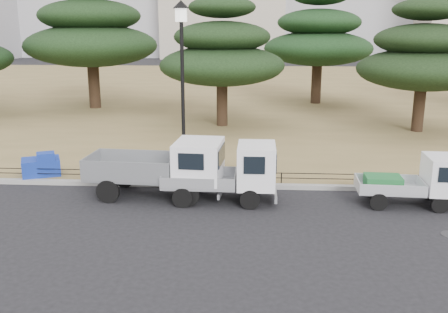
# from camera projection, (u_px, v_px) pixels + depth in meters

# --- Properties ---
(ground) EXTENTS (220.00, 220.00, 0.00)m
(ground) POSITION_uv_depth(u_px,v_px,m) (220.00, 214.00, 15.27)
(ground) COLOR black
(lawn) EXTENTS (120.00, 56.00, 0.15)m
(lawn) POSITION_uv_depth(u_px,v_px,m) (244.00, 90.00, 44.81)
(lawn) COLOR olive
(lawn) RESTS_ON ground
(curb) EXTENTS (120.00, 0.25, 0.16)m
(curb) POSITION_uv_depth(u_px,v_px,m) (225.00, 185.00, 17.76)
(curb) COLOR gray
(curb) RESTS_ON ground
(truck_large) EXTENTS (4.60, 2.09, 1.96)m
(truck_large) POSITION_uv_depth(u_px,v_px,m) (163.00, 166.00, 16.55)
(truck_large) COLOR black
(truck_large) RESTS_ON ground
(truck_kei_front) EXTENTS (3.64, 1.61, 1.92)m
(truck_kei_front) POSITION_uv_depth(u_px,v_px,m) (229.00, 173.00, 16.17)
(truck_kei_front) COLOR black
(truck_kei_front) RESTS_ON ground
(truck_kei_rear) EXTENTS (3.19, 1.49, 1.64)m
(truck_kei_rear) POSITION_uv_depth(u_px,v_px,m) (416.00, 181.00, 15.81)
(truck_kei_rear) COLOR black
(truck_kei_rear) RESTS_ON ground
(street_lamp) EXTENTS (0.56, 0.56, 6.27)m
(street_lamp) POSITION_uv_depth(u_px,v_px,m) (182.00, 62.00, 17.06)
(street_lamp) COLOR black
(street_lamp) RESTS_ON lawn
(pipe_fence) EXTENTS (38.00, 0.04, 0.40)m
(pipe_fence) POSITION_uv_depth(u_px,v_px,m) (225.00, 175.00, 17.82)
(pipe_fence) COLOR black
(pipe_fence) RESTS_ON lawn
(tarp_pile) EXTENTS (1.64, 1.46, 0.90)m
(tarp_pile) POSITION_uv_depth(u_px,v_px,m) (42.00, 166.00, 18.69)
(tarp_pile) COLOR #1431A1
(tarp_pile) RESTS_ON lawn
(pine_west_near) EXTENTS (8.81, 8.81, 8.81)m
(pine_west_near) POSITION_uv_depth(u_px,v_px,m) (91.00, 32.00, 33.28)
(pine_west_near) COLOR black
(pine_west_near) RESTS_ON lawn
(pine_center_left) EXTENTS (6.91, 6.91, 7.02)m
(pine_center_left) POSITION_uv_depth(u_px,v_px,m) (222.00, 53.00, 27.28)
(pine_center_left) COLOR black
(pine_center_left) RESTS_ON lawn
(pine_center_right) EXTENTS (7.72, 7.72, 8.19)m
(pine_center_right) POSITION_uv_depth(u_px,v_px,m) (318.00, 37.00, 35.49)
(pine_center_right) COLOR black
(pine_center_right) RESTS_ON lawn
(pine_east_near) EXTENTS (6.78, 6.78, 6.85)m
(pine_east_near) POSITION_uv_depth(u_px,v_px,m) (424.00, 56.00, 25.74)
(pine_east_near) COLOR black
(pine_east_near) RESTS_ON lawn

